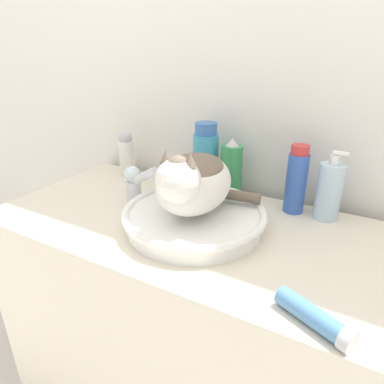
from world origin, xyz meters
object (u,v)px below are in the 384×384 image
at_px(faucet, 135,184).
at_px(shampoo_bottle_tall, 296,180).
at_px(lotion_bottle_white, 127,154).
at_px(spray_bottle_trigger, 231,171).
at_px(mouthwash_bottle, 206,160).
at_px(cat, 193,180).
at_px(cream_tube, 315,318).
at_px(soap_pump_bottle, 329,191).

relative_size(faucet, shampoo_bottle_tall, 0.72).
xyz_separation_m(lotion_bottle_white, shampoo_bottle_tall, (0.59, 0.00, 0.01)).
xyz_separation_m(spray_bottle_trigger, mouthwash_bottle, (-0.09, 0.00, 0.02)).
bearing_deg(cat, faucet, -108.26).
relative_size(mouthwash_bottle, cream_tube, 1.56).
relative_size(cat, lotion_bottle_white, 1.73).
bearing_deg(soap_pump_bottle, cat, -140.49).
height_order(faucet, shampoo_bottle_tall, shampoo_bottle_tall).
bearing_deg(spray_bottle_trigger, soap_pump_bottle, -0.00).
bearing_deg(lotion_bottle_white, cream_tube, -29.66).
distance_m(spray_bottle_trigger, mouthwash_bottle, 0.09).
bearing_deg(lotion_bottle_white, faucet, -45.87).
height_order(spray_bottle_trigger, cream_tube, spray_bottle_trigger).
relative_size(faucet, soap_pump_bottle, 0.73).
relative_size(cat, cream_tube, 1.96).
bearing_deg(cat, cream_tube, 53.07).
distance_m(cat, mouthwash_bottle, 0.25).
bearing_deg(soap_pump_bottle, spray_bottle_trigger, 180.00).
bearing_deg(mouthwash_bottle, spray_bottle_trigger, 0.00).
xyz_separation_m(lotion_bottle_white, soap_pump_bottle, (0.68, 0.00, -0.00)).
bearing_deg(cream_tube, spray_bottle_trigger, 128.68).
distance_m(shampoo_bottle_tall, soap_pump_bottle, 0.09).
bearing_deg(cat, spray_bottle_trigger, 171.59).
relative_size(spray_bottle_trigger, cream_tube, 1.30).
bearing_deg(spray_bottle_trigger, shampoo_bottle_tall, -0.00).
relative_size(lotion_bottle_white, soap_pump_bottle, 0.85).
xyz_separation_m(cat, lotion_bottle_white, (-0.40, 0.23, -0.05)).
bearing_deg(cream_tube, mouthwash_bottle, 135.21).
xyz_separation_m(soap_pump_bottle, mouthwash_bottle, (-0.37, 0.00, 0.03)).
height_order(lotion_bottle_white, cream_tube, lotion_bottle_white).
distance_m(faucet, spray_bottle_trigger, 0.29).
relative_size(lotion_bottle_white, mouthwash_bottle, 0.73).
distance_m(faucet, mouthwash_bottle, 0.23).
relative_size(cat, shampoo_bottle_tall, 1.46).
height_order(faucet, spray_bottle_trigger, spray_bottle_trigger).
xyz_separation_m(soap_pump_bottle, spray_bottle_trigger, (-0.28, 0.00, 0.01)).
bearing_deg(cream_tube, soap_pump_bottle, 97.35).
bearing_deg(lotion_bottle_white, soap_pump_bottle, 0.00).
relative_size(lotion_bottle_white, shampoo_bottle_tall, 0.84).
relative_size(faucet, cream_tube, 0.97).
xyz_separation_m(shampoo_bottle_tall, spray_bottle_trigger, (-0.19, 0.00, -0.01)).
xyz_separation_m(cat, shampoo_bottle_tall, (0.20, 0.23, -0.04)).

